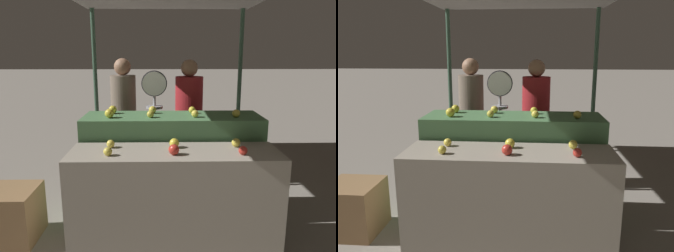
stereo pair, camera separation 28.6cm
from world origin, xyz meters
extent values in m
plane|color=gray|center=(0.00, 0.00, 0.00)|extent=(60.00, 60.00, 0.00)
cylinder|color=#33513D|center=(-1.25, 3.02, 1.21)|extent=(0.07, 0.07, 2.41)
cylinder|color=#33513D|center=(1.25, 3.02, 1.21)|extent=(0.07, 0.07, 2.41)
cube|color=gray|center=(0.00, 0.00, 0.45)|extent=(1.79, 0.55, 0.90)
cube|color=#4C7A4C|center=(0.00, 0.60, 0.54)|extent=(1.79, 0.55, 1.09)
sphere|color=gold|center=(-0.55, -0.12, 0.93)|extent=(0.07, 0.07, 0.07)
sphere|color=#B72D23|center=(-0.01, -0.10, 0.94)|extent=(0.09, 0.09, 0.09)
sphere|color=#B72D23|center=(0.55, -0.11, 0.93)|extent=(0.07, 0.07, 0.07)
sphere|color=yellow|center=(-0.56, 0.11, 0.93)|extent=(0.07, 0.07, 0.07)
sphere|color=gold|center=(0.00, 0.10, 0.94)|extent=(0.09, 0.09, 0.09)
sphere|color=gold|center=(0.55, 0.11, 0.93)|extent=(0.08, 0.08, 0.08)
sphere|color=gold|center=(-0.62, 0.49, 1.13)|extent=(0.09, 0.09, 0.09)
sphere|color=gold|center=(-0.22, 0.49, 1.12)|extent=(0.07, 0.07, 0.07)
sphere|color=yellow|center=(0.22, 0.50, 1.12)|extent=(0.07, 0.07, 0.07)
sphere|color=gold|center=(0.63, 0.49, 1.13)|extent=(0.08, 0.08, 0.08)
sphere|color=gold|center=(-0.62, 0.71, 1.13)|extent=(0.08, 0.08, 0.08)
sphere|color=yellow|center=(-0.21, 0.72, 1.13)|extent=(0.08, 0.08, 0.08)
sphere|color=gold|center=(0.21, 0.71, 1.12)|extent=(0.07, 0.07, 0.07)
cylinder|color=#99999E|center=(-0.20, 1.24, 0.69)|extent=(0.04, 0.04, 1.38)
cylinder|color=black|center=(-0.20, 1.23, 1.35)|extent=(0.31, 0.01, 0.31)
cylinder|color=silver|center=(-0.20, 1.22, 1.35)|extent=(0.28, 0.02, 0.28)
cylinder|color=#99999E|center=(-0.20, 1.22, 1.14)|extent=(0.01, 0.01, 0.14)
cylinder|color=#99999E|center=(-0.20, 1.22, 1.07)|extent=(0.20, 0.20, 0.03)
cube|color=#2D2D38|center=(-0.60, 1.54, 0.38)|extent=(0.27, 0.21, 0.76)
cylinder|color=#756656|center=(-0.60, 1.54, 1.09)|extent=(0.40, 0.40, 0.66)
sphere|color=#936B51|center=(-0.60, 1.54, 1.53)|extent=(0.22, 0.22, 0.22)
cube|color=#2D2D38|center=(0.24, 1.47, 0.38)|extent=(0.27, 0.17, 0.75)
cylinder|color=maroon|center=(0.24, 1.47, 1.08)|extent=(0.37, 0.37, 0.66)
sphere|color=#936B51|center=(0.24, 1.47, 1.52)|extent=(0.21, 0.21, 0.21)
cube|color=olive|center=(-1.51, 0.14, 0.25)|extent=(0.49, 0.49, 0.49)
camera|label=1|loc=(-0.11, -2.66, 1.72)|focal=35.00mm
camera|label=2|loc=(0.18, -2.65, 1.72)|focal=35.00mm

